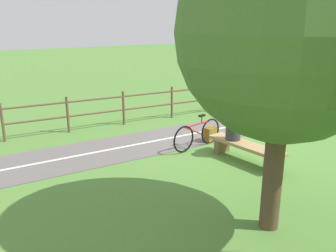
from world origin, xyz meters
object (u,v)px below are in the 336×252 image
Objects in this scene: person_seated at (233,127)px; bicycle at (197,134)px; bench at (246,149)px; backpack at (210,135)px; tree_far_left at (286,33)px.

person_seated is 0.44× the size of bicycle.
person_seated is at bearing -0.00° from bench.
bench is 1.45m from bicycle.
bicycle is at bearing 15.26° from person_seated.
bench is at bearing 172.46° from backpack.
person_seated is 0.16× the size of tree_far_left.
tree_far_left is at bearing 153.13° from backpack.
person_seated is at bearing -32.48° from tree_far_left.
person_seated reaches higher than bench.
backpack is at bearing -169.34° from bicycle.
bicycle is (1.39, 0.40, 0.06)m from bench.
bench is at bearing -37.54° from tree_far_left.
tree_far_left reaches higher than bicycle.
tree_far_left is (-2.30, 1.77, 2.81)m from bench.
bicycle is 0.37× the size of tree_far_left.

